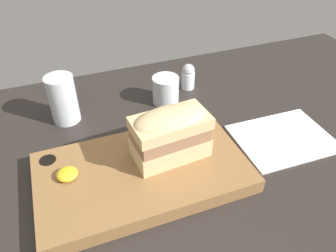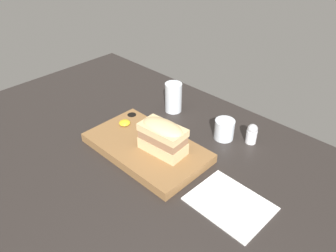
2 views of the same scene
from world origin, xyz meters
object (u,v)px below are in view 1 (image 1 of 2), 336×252
wine_glass (166,90)px  napkin (283,138)px  salt_shaker (188,76)px  sandwich (171,132)px  water_glass (64,102)px  serving_board (142,172)px

wine_glass → napkin: (17.89, -21.88, -2.91)cm
salt_shaker → sandwich: bearing=-120.2°
salt_shaker → water_glass: bearing=-174.6°
serving_board → sandwich: bearing=11.1°
water_glass → wine_glass: bearing=-2.7°
napkin → serving_board: bearing=180.0°
napkin → wine_glass: bearing=129.3°
serving_board → water_glass: size_ratio=3.44×
wine_glass → napkin: bearing=-50.7°
sandwich → wine_glass: 22.36cm
napkin → salt_shaker: (-10.37, 25.87, 3.12)cm
sandwich → water_glass: bearing=126.8°
serving_board → wine_glass: (12.73, 21.87, 1.71)cm
salt_shaker → napkin: bearing=-68.2°
serving_board → water_glass: (-10.42, 22.98, 3.26)cm
serving_board → water_glass: water_glass is taller
sandwich → wine_glass: bearing=71.7°
water_glass → napkin: bearing=-29.3°
napkin → salt_shaker: size_ratio=3.01×
napkin → sandwich: bearing=177.3°
water_glass → napkin: water_glass is taller
sandwich → salt_shaker: size_ratio=2.11×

